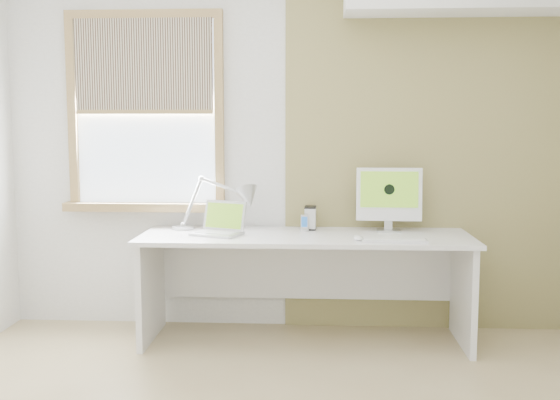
# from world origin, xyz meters

# --- Properties ---
(room) EXTENTS (4.04, 3.54, 2.64)m
(room) POSITION_xyz_m (0.00, 0.00, 1.30)
(room) COLOR tan
(room) RESTS_ON ground
(accent_wall) EXTENTS (2.00, 0.02, 2.60)m
(accent_wall) POSITION_xyz_m (1.00, 1.74, 1.30)
(accent_wall) COLOR olive
(accent_wall) RESTS_ON room
(window) EXTENTS (1.20, 0.14, 1.42)m
(window) POSITION_xyz_m (-1.00, 1.71, 1.54)
(window) COLOR olive
(window) RESTS_ON room
(desk) EXTENTS (2.20, 0.70, 0.73)m
(desk) POSITION_xyz_m (0.15, 1.44, 0.53)
(desk) COLOR silver
(desk) RESTS_ON room
(desk_lamp) EXTENTS (0.68, 0.27, 0.38)m
(desk_lamp) POSITION_xyz_m (-0.34, 1.60, 0.93)
(desk_lamp) COLOR silver
(desk_lamp) RESTS_ON desk
(laptop) EXTENTS (0.38, 0.34, 0.22)m
(laptop) POSITION_xyz_m (-0.42, 1.38, 0.78)
(laptop) COLOR silver
(laptop) RESTS_ON desk
(phone_dock) EXTENTS (0.06, 0.06, 0.11)m
(phone_dock) POSITION_xyz_m (0.14, 1.52, 0.76)
(phone_dock) COLOR silver
(phone_dock) RESTS_ON desk
(external_drive) EXTENTS (0.08, 0.13, 0.16)m
(external_drive) POSITION_xyz_m (0.18, 1.61, 0.81)
(external_drive) COLOR silver
(external_drive) RESTS_ON desk
(imac) EXTENTS (0.45, 0.15, 0.44)m
(imac) POSITION_xyz_m (0.72, 1.57, 0.97)
(imac) COLOR silver
(imac) RESTS_ON desk
(keyboard) EXTENTS (0.41, 0.13, 0.02)m
(keyboard) POSITION_xyz_m (0.71, 1.15, 0.74)
(keyboard) COLOR white
(keyboard) RESTS_ON desk
(mouse) EXTENTS (0.07, 0.11, 0.03)m
(mouse) POSITION_xyz_m (0.49, 1.19, 0.74)
(mouse) COLOR white
(mouse) RESTS_ON desk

